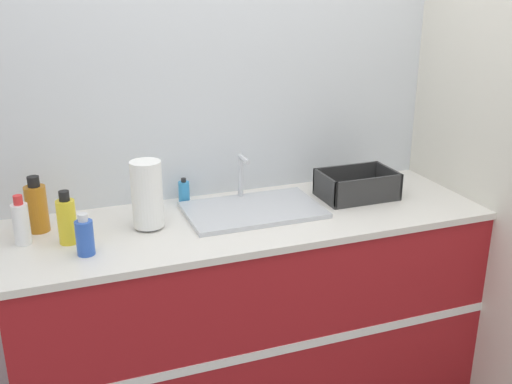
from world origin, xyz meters
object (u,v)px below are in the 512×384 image
paper_towel_roll (147,195)px  bottle_blue (85,237)px  bottle_amber (37,207)px  soap_dispenser (184,192)px  bottle_white_spray (21,223)px  dish_rack (357,188)px  bottle_yellow (67,220)px  sink (253,209)px

paper_towel_roll → bottle_blue: bearing=-147.6°
bottle_amber → soap_dispenser: (0.63, 0.11, -0.05)m
bottle_white_spray → dish_rack: bearing=0.5°
bottle_amber → bottle_yellow: bearing=-57.1°
bottle_yellow → dish_rack: bearing=2.8°
dish_rack → soap_dispenser: (-0.77, 0.21, 0.01)m
dish_rack → bottle_white_spray: bearing=-179.5°
paper_towel_roll → sink: bearing=2.3°
paper_towel_roll → dish_rack: 0.98m
bottle_yellow → soap_dispenser: (0.53, 0.27, -0.04)m
bottle_yellow → soap_dispenser: bearing=27.5°
paper_towel_roll → dish_rack: (0.98, 0.03, -0.10)m
soap_dispenser → bottle_white_spray: bearing=-162.1°
paper_towel_roll → dish_rack: bearing=1.5°
bottle_amber → bottle_blue: bearing=-61.7°
paper_towel_roll → bottle_white_spray: size_ratio=1.43×
bottle_amber → bottle_blue: (0.16, -0.29, -0.03)m
bottle_amber → soap_dispenser: 0.64m
bottle_yellow → soap_dispenser: 0.59m
bottle_yellow → bottle_white_spray: bearing=163.0°
dish_rack → soap_dispenser: bearing=164.8°
bottle_amber → bottle_white_spray: bottle_amber is taller
sink → dish_rack: (0.52, 0.01, 0.03)m
paper_towel_roll → soap_dispenser: bearing=48.6°
dish_rack → paper_towel_roll: bearing=-178.5°
bottle_white_spray → bottle_blue: bearing=-39.7°
dish_rack → bottle_yellow: bottle_yellow is taller
paper_towel_roll → bottle_yellow: paper_towel_roll is taller
sink → dish_rack: sink is taller
dish_rack → bottle_blue: 1.26m
dish_rack → sink: bearing=-179.3°
paper_towel_roll → soap_dispenser: (0.21, 0.23, -0.09)m
bottle_white_spray → bottle_blue: 0.28m
bottle_white_spray → paper_towel_roll: bearing=-1.4°
bottle_amber → bottle_blue: size_ratio=1.43×
paper_towel_roll → soap_dispenser: 0.33m
paper_towel_roll → bottle_yellow: bearing=-173.1°
sink → dish_rack: 0.52m
paper_towel_roll → soap_dispenser: paper_towel_roll is taller
bottle_yellow → bottle_amber: bearing=122.9°
sink → paper_towel_roll: size_ratio=2.06×
sink → bottle_white_spray: size_ratio=2.96×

